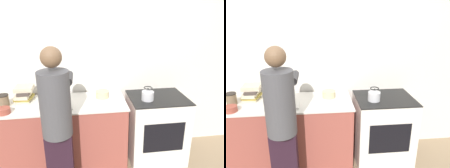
% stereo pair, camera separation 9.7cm
% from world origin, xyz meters
% --- Properties ---
extents(wall_back, '(8.00, 0.05, 2.60)m').
position_xyz_m(wall_back, '(0.00, 0.70, 1.30)').
color(wall_back, silver).
rests_on(wall_back, ground_plane).
extents(counter, '(1.58, 0.66, 0.92)m').
position_xyz_m(counter, '(-0.42, 0.32, 0.46)').
color(counter, '#9E4C42').
rests_on(counter, ground_plane).
extents(oven, '(0.75, 0.63, 0.92)m').
position_xyz_m(oven, '(0.82, 0.31, 0.46)').
color(oven, silver).
rests_on(oven, ground_plane).
extents(person, '(0.34, 0.58, 1.71)m').
position_xyz_m(person, '(-0.43, -0.22, 0.94)').
color(person, black).
rests_on(person, ground_plane).
extents(cutting_board, '(0.33, 0.21, 0.02)m').
position_xyz_m(cutting_board, '(-0.45, 0.19, 0.93)').
color(cutting_board, silver).
rests_on(cutting_board, counter).
extents(knife, '(0.21, 0.12, 0.01)m').
position_xyz_m(knife, '(-0.50, 0.16, 0.94)').
color(knife, silver).
rests_on(knife, cutting_board).
extents(kettle, '(0.15, 0.15, 0.17)m').
position_xyz_m(kettle, '(0.65, 0.24, 0.99)').
color(kettle, silver).
rests_on(kettle, oven).
extents(bowl_prep, '(0.17, 0.17, 0.09)m').
position_xyz_m(bowl_prep, '(0.09, 0.42, 0.96)').
color(bowl_prep, '#C6B789').
rests_on(bowl_prep, counter).
extents(bowl_mixing, '(0.15, 0.15, 0.06)m').
position_xyz_m(bowl_mixing, '(-1.05, 0.11, 0.95)').
color(bowl_mixing, '#9E4738').
rests_on(bowl_mixing, counter).
extents(canister_jar, '(0.13, 0.13, 0.15)m').
position_xyz_m(canister_jar, '(-1.10, 0.31, 0.99)').
color(canister_jar, '#756047').
rests_on(canister_jar, counter).
extents(book_stack, '(0.23, 0.28, 0.19)m').
position_xyz_m(book_stack, '(-0.90, 0.46, 1.01)').
color(book_stack, beige).
rests_on(book_stack, counter).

